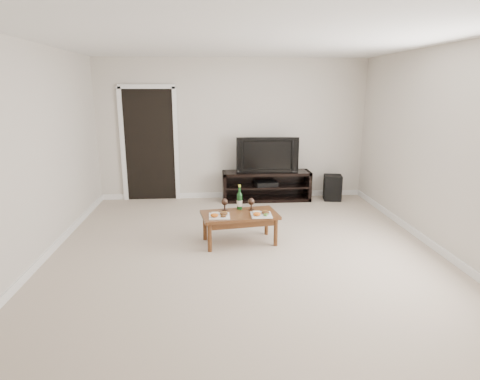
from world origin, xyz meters
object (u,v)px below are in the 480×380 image
at_px(subwoofer, 332,188).
at_px(coffee_table, 240,228).
at_px(television, 267,154).
at_px(media_console, 266,186).

distance_m(subwoofer, coffee_table, 2.79).
bearing_deg(television, subwoofer, -0.75).
height_order(television, subwoofer, television).
relative_size(television, subwoofer, 2.39).
bearing_deg(subwoofer, coffee_table, -123.09).
relative_size(media_console, subwoofer, 3.45).
distance_m(media_console, subwoofer, 1.25).
bearing_deg(television, coffee_table, -104.72).
xyz_separation_m(media_console, television, (-0.00, 0.00, 0.60)).
bearing_deg(coffee_table, subwoofer, 46.81).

